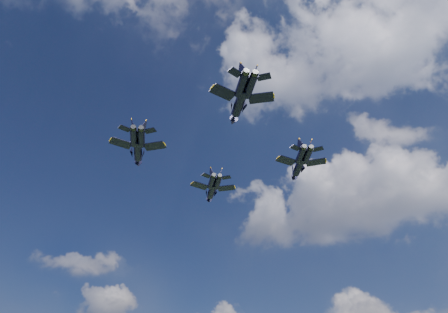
% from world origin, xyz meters
% --- Properties ---
extents(jet_lead, '(13.09, 14.51, 3.77)m').
position_xyz_m(jet_lead, '(-17.73, 14.29, 63.15)').
color(jet_lead, black).
extents(jet_left, '(13.49, 15.60, 3.99)m').
position_xyz_m(jet_left, '(-22.33, -11.32, 62.30)').
color(jet_left, black).
extents(jet_right, '(12.44, 15.20, 3.82)m').
position_xyz_m(jet_right, '(7.91, 12.60, 61.77)').
color(jet_right, black).
extents(jet_slot, '(14.29, 15.36, 4.04)m').
position_xyz_m(jet_slot, '(6.00, -14.70, 61.82)').
color(jet_slot, black).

